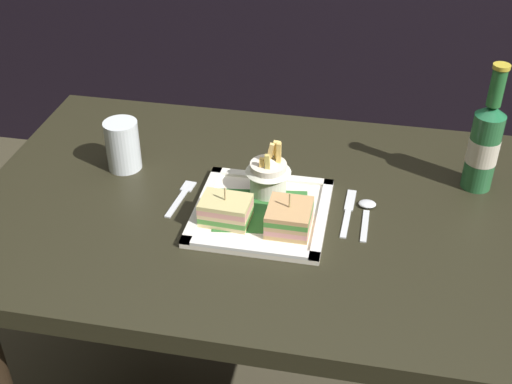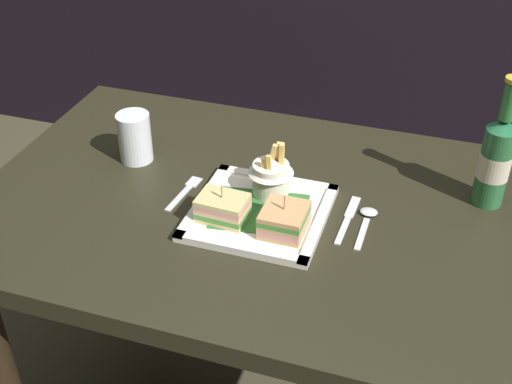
{
  "view_description": "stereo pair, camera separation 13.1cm",
  "coord_description": "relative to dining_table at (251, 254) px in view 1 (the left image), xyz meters",
  "views": [
    {
      "loc": [
        0.22,
        -1.08,
        1.51
      ],
      "look_at": [
        0.01,
        -0.02,
        0.76
      ],
      "focal_mm": 47.14,
      "sensor_mm": 36.0,
      "label": 1
    },
    {
      "loc": [
        0.35,
        -1.04,
        1.51
      ],
      "look_at": [
        0.01,
        -0.02,
        0.76
      ],
      "focal_mm": 47.14,
      "sensor_mm": 36.0,
      "label": 2
    }
  ],
  "objects": [
    {
      "name": "fork",
      "position": [
        -0.14,
        -0.01,
        0.14
      ],
      "size": [
        0.03,
        0.13,
        0.0
      ],
      "color": "silver",
      "rests_on": "dining_table"
    },
    {
      "name": "sandwich_half_right",
      "position": [
        0.09,
        -0.08,
        0.17
      ],
      "size": [
        0.08,
        0.09,
        0.08
      ],
      "color": "tan",
      "rests_on": "square_plate"
    },
    {
      "name": "fries_cup",
      "position": [
        0.03,
        0.03,
        0.19
      ],
      "size": [
        0.09,
        0.09,
        0.11
      ],
      "color": "silver",
      "rests_on": "square_plate"
    },
    {
      "name": "dining_table",
      "position": [
        0.0,
        0.0,
        0.0
      ],
      "size": [
        1.12,
        0.76,
        0.72
      ],
      "color": "black",
      "rests_on": "ground_plane"
    },
    {
      "name": "square_plate",
      "position": [
        0.03,
        -0.04,
        0.14
      ],
      "size": [
        0.26,
        0.26,
        0.02
      ],
      "color": "white",
      "rests_on": "dining_table"
    },
    {
      "name": "sandwich_half_left",
      "position": [
        -0.03,
        -0.08,
        0.17
      ],
      "size": [
        0.1,
        0.07,
        0.08
      ],
      "color": "#DBC388",
      "rests_on": "square_plate"
    },
    {
      "name": "beer_bottle",
      "position": [
        0.45,
        0.15,
        0.24
      ],
      "size": [
        0.06,
        0.06,
        0.27
      ],
      "color": "#2A6A39",
      "rests_on": "dining_table"
    },
    {
      "name": "spoon",
      "position": [
        0.23,
        0.01,
        0.14
      ],
      "size": [
        0.04,
        0.13,
        0.01
      ],
      "color": "silver",
      "rests_on": "dining_table"
    },
    {
      "name": "knife",
      "position": [
        0.2,
        0.01,
        0.14
      ],
      "size": [
        0.02,
        0.16,
        0.0
      ],
      "color": "silver",
      "rests_on": "dining_table"
    },
    {
      "name": "water_glass",
      "position": [
        -0.29,
        0.08,
        0.18
      ],
      "size": [
        0.07,
        0.07,
        0.11
      ],
      "color": "silver",
      "rests_on": "dining_table"
    }
  ]
}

